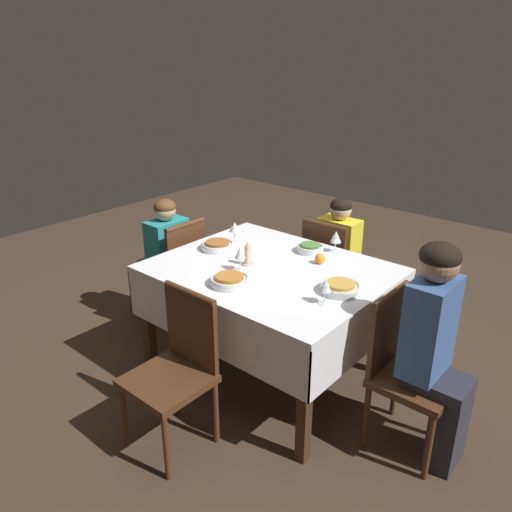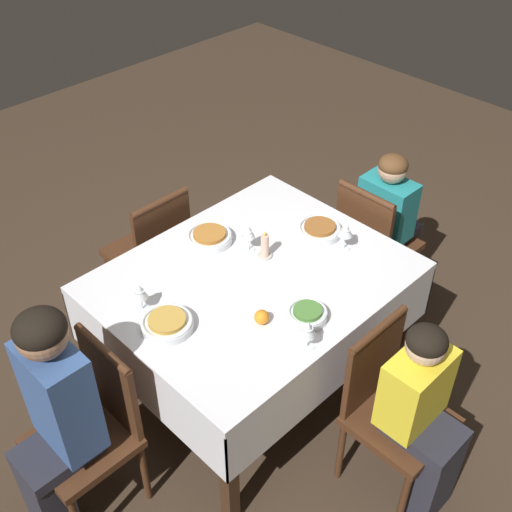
{
  "view_description": "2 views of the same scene",
  "coord_description": "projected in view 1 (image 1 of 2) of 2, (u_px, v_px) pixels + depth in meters",
  "views": [
    {
      "loc": [
        1.75,
        -2.19,
        2.0
      ],
      "look_at": [
        -0.07,
        -0.05,
        0.84
      ],
      "focal_mm": 35.0,
      "sensor_mm": 36.0,
      "label": 1
    },
    {
      "loc": [
        1.59,
        1.63,
        2.73
      ],
      "look_at": [
        -0.0,
        0.02,
        0.89
      ],
      "focal_mm": 45.0,
      "sensor_mm": 36.0,
      "label": 2
    }
  ],
  "objects": [
    {
      "name": "dining_table",
      "position": [
        270.0,
        282.0,
        3.1
      ],
      "size": [
        1.38,
        1.12,
        0.77
      ],
      "color": "silver",
      "rests_on": "ground_plane"
    },
    {
      "name": "wine_glass_west",
      "position": [
        235.0,
        228.0,
        3.42
      ],
      "size": [
        0.07,
        0.07,
        0.15
      ],
      "color": "white",
      "rests_on": "dining_table"
    },
    {
      "name": "bowl_south",
      "position": [
        229.0,
        280.0,
        2.83
      ],
      "size": [
        0.23,
        0.23,
        0.06
      ],
      "color": "silver",
      "rests_on": "dining_table"
    },
    {
      "name": "chair_east",
      "position": [
        405.0,
        365.0,
        2.6
      ],
      "size": [
        0.4,
        0.4,
        0.87
      ],
      "rotation": [
        0.0,
        0.0,
        1.57
      ],
      "color": "#472816",
      "rests_on": "ground_plane"
    },
    {
      "name": "chair_north",
      "position": [
        330.0,
        268.0,
        3.76
      ],
      "size": [
        0.4,
        0.4,
        0.87
      ],
      "rotation": [
        0.0,
        0.0,
        3.14
      ],
      "color": "#472816",
      "rests_on": "ground_plane"
    },
    {
      "name": "chair_west",
      "position": [
        178.0,
        269.0,
        3.75
      ],
      "size": [
        0.4,
        0.4,
        0.87
      ],
      "rotation": [
        0.0,
        0.0,
        -1.57
      ],
      "color": "#472816",
      "rests_on": "ground_plane"
    },
    {
      "name": "candle_centerpiece",
      "position": [
        248.0,
        256.0,
        3.09
      ],
      "size": [
        0.07,
        0.07,
        0.15
      ],
      "color": "beige",
      "rests_on": "dining_table"
    },
    {
      "name": "orange_fruit",
      "position": [
        320.0,
        259.0,
        3.11
      ],
      "size": [
        0.07,
        0.07,
        0.07
      ],
      "primitive_type": "sphere",
      "color": "orange",
      "rests_on": "dining_table"
    },
    {
      "name": "person_adult_denim",
      "position": [
        437.0,
        343.0,
        2.44
      ],
      "size": [
        0.34,
        0.3,
        1.19
      ],
      "rotation": [
        0.0,
        0.0,
        1.57
      ],
      "color": "#282833",
      "rests_on": "ground_plane"
    },
    {
      "name": "person_child_yellow",
      "position": [
        342.0,
        254.0,
        3.85
      ],
      "size": [
        0.3,
        0.33,
        1.0
      ],
      "rotation": [
        0.0,
        0.0,
        3.14
      ],
      "color": "#282833",
      "rests_on": "ground_plane"
    },
    {
      "name": "ground_plane",
      "position": [
        269.0,
        372.0,
        3.36
      ],
      "size": [
        8.0,
        8.0,
        0.0
      ],
      "primitive_type": "plane",
      "color": "#3D2D21"
    },
    {
      "name": "wine_glass_east",
      "position": [
        325.0,
        286.0,
        2.6
      ],
      "size": [
        0.07,
        0.07,
        0.14
      ],
      "color": "white",
      "rests_on": "dining_table"
    },
    {
      "name": "bowl_west",
      "position": [
        217.0,
        245.0,
        3.34
      ],
      "size": [
        0.22,
        0.22,
        0.06
      ],
      "color": "silver",
      "rests_on": "dining_table"
    },
    {
      "name": "wine_glass_north",
      "position": [
        336.0,
        237.0,
        3.27
      ],
      "size": [
        0.07,
        0.07,
        0.15
      ],
      "color": "white",
      "rests_on": "dining_table"
    },
    {
      "name": "bowl_north",
      "position": [
        310.0,
        248.0,
        3.3
      ],
      "size": [
        0.18,
        0.18,
        0.06
      ],
      "color": "silver",
      "rests_on": "dining_table"
    },
    {
      "name": "wine_glass_south",
      "position": [
        240.0,
        254.0,
        2.99
      ],
      "size": [
        0.07,
        0.07,
        0.15
      ],
      "color": "white",
      "rests_on": "dining_table"
    },
    {
      "name": "bowl_east",
      "position": [
        340.0,
        287.0,
        2.75
      ],
      "size": [
        0.23,
        0.23,
        0.06
      ],
      "color": "silver",
      "rests_on": "dining_table"
    },
    {
      "name": "chair_south",
      "position": [
        177.0,
        364.0,
        2.61
      ],
      "size": [
        0.4,
        0.4,
        0.87
      ],
      "color": "#472816",
      "rests_on": "ground_plane"
    },
    {
      "name": "person_child_teal",
      "position": [
        163.0,
        255.0,
        3.82
      ],
      "size": [
        0.33,
        0.3,
        1.0
      ],
      "rotation": [
        0.0,
        0.0,
        -1.57
      ],
      "color": "#383342",
      "rests_on": "ground_plane"
    }
  ]
}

